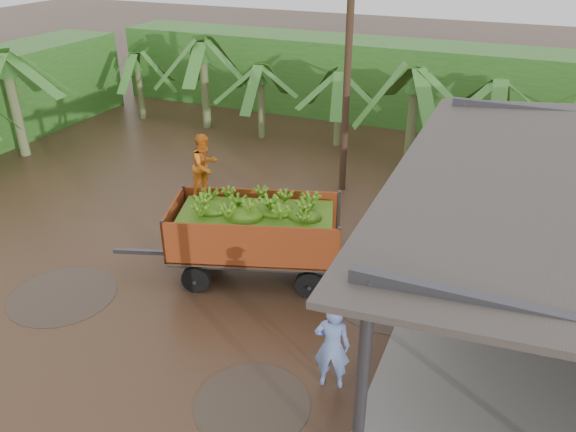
# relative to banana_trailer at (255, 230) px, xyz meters

# --- Properties ---
(ground) EXTENTS (100.00, 100.00, 0.00)m
(ground) POSITION_rel_banana_trailer_xyz_m (-1.01, -1.21, -1.34)
(ground) COLOR black
(ground) RESTS_ON ground
(hedge_north) EXTENTS (22.00, 3.00, 3.60)m
(hedge_north) POSITION_rel_banana_trailer_xyz_m (-3.01, 14.79, 0.46)
(hedge_north) COLOR #2D661E
(hedge_north) RESTS_ON ground
(banana_trailer) EXTENTS (6.11, 3.38, 3.73)m
(banana_trailer) POSITION_rel_banana_trailer_xyz_m (0.00, 0.00, 0.00)
(banana_trailer) COLOR #C84A1C
(banana_trailer) RESTS_ON ground
(man_blue) EXTENTS (0.81, 0.62, 1.97)m
(man_blue) POSITION_rel_banana_trailer_xyz_m (3.21, -3.08, -0.36)
(man_blue) COLOR #728BD0
(man_blue) RESTS_ON ground
(man_grey) EXTENTS (1.20, 0.65, 1.95)m
(man_grey) POSITION_rel_banana_trailer_xyz_m (4.82, 0.43, -0.37)
(man_grey) COLOR slate
(man_grey) RESTS_ON ground
(utility_pole) EXTENTS (1.20, 0.24, 7.62)m
(utility_pole) POSITION_rel_banana_trailer_xyz_m (0.39, 6.15, 2.52)
(utility_pole) COLOR #47301E
(utility_pole) RESTS_ON ground
(banana_plants) EXTENTS (24.26, 21.03, 4.33)m
(banana_plants) POSITION_rel_banana_trailer_xyz_m (-4.61, 7.02, 0.52)
(banana_plants) COLOR #2D661E
(banana_plants) RESTS_ON ground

